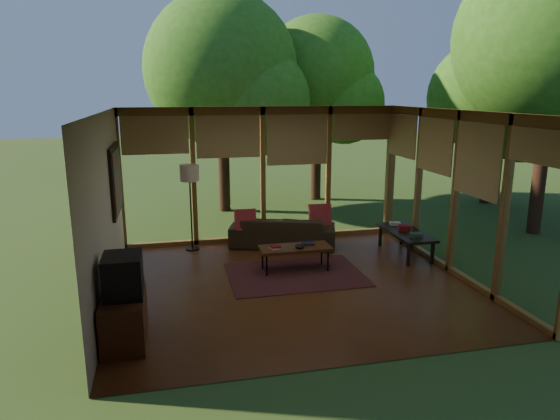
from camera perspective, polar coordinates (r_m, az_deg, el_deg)
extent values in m
plane|color=brown|center=(8.03, 1.55, -8.43)|extent=(5.50, 5.50, 0.00)
plane|color=white|center=(7.46, 1.68, 11.19)|extent=(5.50, 5.50, 0.00)
cube|color=beige|center=(7.45, -19.33, -0.06)|extent=(0.04, 5.00, 2.70)
cube|color=beige|center=(5.33, 8.33, -4.66)|extent=(5.50, 0.04, 2.70)
cube|color=olive|center=(10.03, -1.95, 4.02)|extent=(5.50, 0.12, 2.70)
cube|color=olive|center=(8.72, 19.40, 1.82)|extent=(0.12, 5.00, 2.70)
plane|color=#314C1C|center=(18.38, 19.87, 3.26)|extent=(40.00, 40.00, 0.00)
cylinder|color=#331D12|center=(12.66, -6.58, 10.01)|extent=(0.28, 0.28, 4.50)
sphere|color=#235814|center=(12.65, -6.74, 15.66)|extent=(3.72, 3.72, 3.72)
cylinder|color=#331D12|center=(14.04, 4.11, 10.16)|extent=(0.28, 0.28, 4.38)
sphere|color=#235814|center=(14.02, 4.20, 15.13)|extent=(3.12, 3.12, 3.12)
cylinder|color=#331D12|center=(11.69, 27.68, 9.90)|extent=(0.28, 0.28, 5.15)
sphere|color=#235814|center=(11.73, 28.47, 16.86)|extent=(3.76, 3.76, 3.76)
cylinder|color=#331D12|center=(14.49, 22.17, 7.81)|extent=(0.28, 0.28, 3.62)
sphere|color=#235814|center=(14.44, 22.53, 11.78)|extent=(3.03, 3.03, 3.03)
cube|color=maroon|center=(8.40, 1.79, -7.39)|extent=(2.22, 1.57, 0.01)
imported|color=#322819|center=(9.84, 0.31, -2.43)|extent=(2.19, 1.39, 0.60)
cube|color=maroon|center=(9.58, -3.99, -1.15)|extent=(0.40, 0.22, 0.42)
cube|color=maroon|center=(9.91, 4.61, -0.59)|extent=(0.43, 0.23, 0.45)
cube|color=beige|center=(8.34, -0.50, -4.39)|extent=(0.21, 0.18, 0.03)
cube|color=maroon|center=(8.33, -0.50, -4.20)|extent=(0.17, 0.14, 0.03)
cube|color=#161933|center=(8.60, 3.23, -3.84)|extent=(0.23, 0.19, 0.03)
ellipsoid|color=black|center=(8.37, 2.25, -4.16)|extent=(0.16, 0.16, 0.07)
cube|color=#502A16|center=(6.50, -17.35, -11.70)|extent=(0.50, 1.00, 0.60)
cube|color=black|center=(6.29, -17.52, -7.14)|extent=(0.45, 0.55, 0.50)
cube|color=#2D5041|center=(9.22, 15.29, -2.78)|extent=(0.23, 0.20, 0.07)
cube|color=maroon|center=(9.60, 14.05, -2.00)|extent=(0.25, 0.21, 0.10)
cube|color=beige|center=(9.95, 13.02, -1.52)|extent=(0.22, 0.17, 0.05)
cylinder|color=black|center=(9.84, -9.96, -4.38)|extent=(0.26, 0.26, 0.03)
cylinder|color=black|center=(9.63, -10.14, 0.02)|extent=(0.03, 0.03, 1.52)
cylinder|color=beige|center=(9.49, -10.32, 4.19)|extent=(0.36, 0.36, 0.30)
cube|color=#502A16|center=(8.47, 1.75, -4.38)|extent=(1.20, 0.50, 0.05)
cylinder|color=black|center=(8.26, -1.53, -6.40)|extent=(0.03, 0.03, 0.38)
cylinder|color=black|center=(8.52, 5.51, -5.84)|extent=(0.03, 0.03, 0.38)
cylinder|color=black|center=(8.60, -2.01, -5.61)|extent=(0.03, 0.03, 0.38)
cylinder|color=black|center=(8.84, 4.78, -5.09)|extent=(0.03, 0.03, 0.38)
cube|color=black|center=(9.57, 14.16, -2.49)|extent=(0.60, 1.40, 0.05)
cube|color=black|center=(9.03, 14.48, -5.01)|extent=(0.05, 0.05, 0.40)
cube|color=black|center=(9.25, 17.02, -4.74)|extent=(0.05, 0.05, 0.40)
cube|color=black|center=(10.06, 11.38, -2.94)|extent=(0.05, 0.05, 0.40)
cube|color=black|center=(10.25, 13.73, -2.75)|extent=(0.05, 0.05, 0.40)
cube|color=black|center=(8.78, -18.28, 3.31)|extent=(0.05, 1.35, 1.15)
cube|color=#176769|center=(8.77, -18.09, 3.32)|extent=(0.02, 1.20, 1.00)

